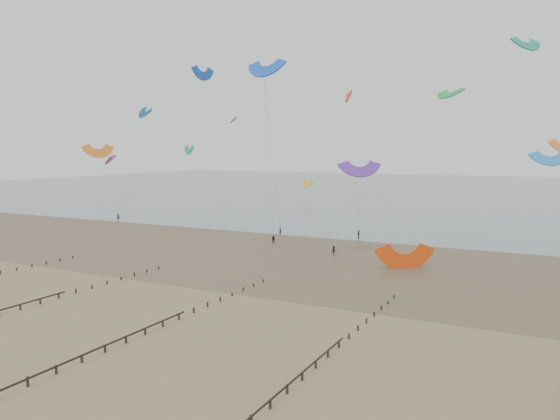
# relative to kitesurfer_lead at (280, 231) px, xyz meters

# --- Properties ---
(ground) EXTENTS (500.00, 500.00, 0.00)m
(ground) POSITION_rel_kitesurfer_lead_xyz_m (13.01, -50.15, -0.81)
(ground) COLOR brown
(ground) RESTS_ON ground
(sea_and_shore) EXTENTS (500.00, 665.00, 0.03)m
(sea_and_shore) POSITION_rel_kitesurfer_lead_xyz_m (8.93, -15.75, -0.80)
(sea_and_shore) COLOR #475654
(sea_and_shore) RESTS_ON ground
(groynes) EXTENTS (72.16, 50.16, 1.00)m
(groynes) POSITION_rel_kitesurfer_lead_xyz_m (17.01, -69.20, -0.34)
(groynes) COLOR black
(groynes) RESTS_ON ground
(kitesurfer_lead) EXTENTS (0.69, 0.58, 1.62)m
(kitesurfer_lead) POSITION_rel_kitesurfer_lead_xyz_m (0.00, 0.00, 0.00)
(kitesurfer_lead) COLOR black
(kitesurfer_lead) RESTS_ON ground
(kitesurfers) EXTENTS (110.80, 26.11, 1.84)m
(kitesurfers) POSITION_rel_kitesurfer_lead_xyz_m (27.34, -1.64, 0.04)
(kitesurfers) COLOR black
(kitesurfers) RESTS_ON ground
(grounded_kite) EXTENTS (9.74, 9.25, 4.24)m
(grounded_kite) POSITION_rel_kitesurfer_lead_xyz_m (31.77, -20.68, -0.81)
(grounded_kite) COLOR #F3460F
(grounded_kite) RESTS_ON ground
(kites_airborne) EXTENTS (234.15, 111.44, 38.45)m
(kites_airborne) POSITION_rel_kitesurfer_lead_xyz_m (10.26, 39.04, 20.74)
(kites_airborne) COLOR #139440
(kites_airborne) RESTS_ON ground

